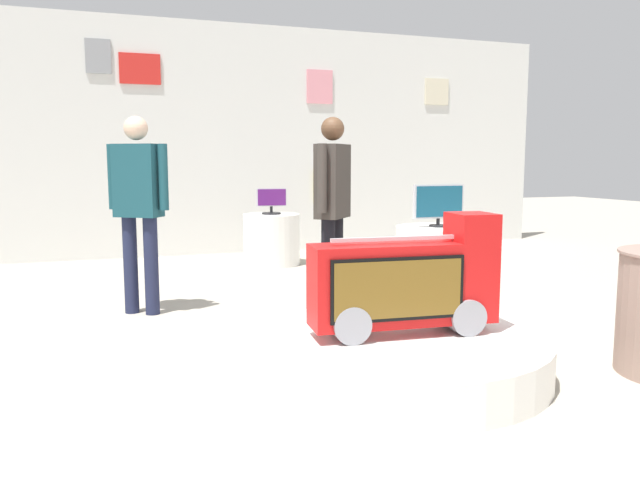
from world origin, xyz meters
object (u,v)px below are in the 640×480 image
(main_display_pedestal, at_px, (402,354))
(display_pedestal_left_rear, at_px, (437,258))
(shopper_browsing_near_truck, at_px, (138,200))
(display_pedestal_center_rear, at_px, (272,239))
(tv_on_center_rear, at_px, (271,201))
(tv_on_left_rear, at_px, (439,203))
(novelty_firetruck_tv, at_px, (407,285))
(shopper_browsing_rear, at_px, (332,199))

(main_display_pedestal, bearing_deg, display_pedestal_left_rear, 55.55)
(main_display_pedestal, bearing_deg, shopper_browsing_near_truck, 123.73)
(main_display_pedestal, xyz_separation_m, display_pedestal_center_rear, (0.30, 4.23, 0.20))
(main_display_pedestal, distance_m, tv_on_center_rear, 4.29)
(tv_on_left_rear, relative_size, tv_on_center_rear, 1.48)
(main_display_pedestal, bearing_deg, tv_on_center_rear, 85.94)
(novelty_firetruck_tv, xyz_separation_m, shopper_browsing_near_truck, (-1.44, 2.14, 0.43))
(main_display_pedestal, xyz_separation_m, tv_on_left_rear, (1.52, 2.21, 0.76))
(display_pedestal_left_rear, xyz_separation_m, display_pedestal_center_rear, (-1.22, 2.02, 0.00))
(tv_on_center_rear, relative_size, shopper_browsing_rear, 0.23)
(novelty_firetruck_tv, height_order, shopper_browsing_rear, shopper_browsing_rear)
(display_pedestal_center_rear, bearing_deg, main_display_pedestal, -94.05)
(main_display_pedestal, xyz_separation_m, novelty_firetruck_tv, (0.02, -0.01, 0.43))
(display_pedestal_left_rear, bearing_deg, tv_on_left_rear, -90.44)
(shopper_browsing_near_truck, bearing_deg, display_pedestal_center_rear, 50.73)
(display_pedestal_left_rear, xyz_separation_m, tv_on_center_rear, (-1.22, 2.02, 0.49))
(display_pedestal_left_rear, distance_m, shopper_browsing_rear, 1.60)
(shopper_browsing_rear, bearing_deg, display_pedestal_left_rear, 21.54)
(novelty_firetruck_tv, distance_m, shopper_browsing_near_truck, 2.61)
(display_pedestal_center_rear, xyz_separation_m, shopper_browsing_rear, (-0.13, -2.55, 0.66))
(display_pedestal_center_rear, relative_size, shopper_browsing_rear, 0.42)
(main_display_pedestal, distance_m, display_pedestal_center_rear, 4.25)
(display_pedestal_left_rear, height_order, display_pedestal_center_rear, same)
(tv_on_left_rear, height_order, tv_on_center_rear, tv_on_left_rear)
(display_pedestal_left_rear, relative_size, shopper_browsing_near_truck, 0.51)
(tv_on_left_rear, height_order, shopper_browsing_rear, shopper_browsing_rear)
(shopper_browsing_near_truck, bearing_deg, tv_on_center_rear, 50.67)
(novelty_firetruck_tv, relative_size, shopper_browsing_rear, 0.70)
(shopper_browsing_rear, bearing_deg, tv_on_center_rear, 86.97)
(display_pedestal_left_rear, height_order, shopper_browsing_near_truck, shopper_browsing_near_truck)
(display_pedestal_center_rear, bearing_deg, tv_on_center_rear, -82.42)
(shopper_browsing_near_truck, bearing_deg, tv_on_left_rear, 1.53)
(novelty_firetruck_tv, distance_m, display_pedestal_left_rear, 2.69)
(tv_on_left_rear, xyz_separation_m, shopper_browsing_rear, (-1.35, -0.53, 0.10))
(tv_on_left_rear, distance_m, tv_on_center_rear, 2.36)
(tv_on_left_rear, distance_m, shopper_browsing_rear, 1.45)
(novelty_firetruck_tv, height_order, display_pedestal_center_rear, novelty_firetruck_tv)
(novelty_firetruck_tv, bearing_deg, display_pedestal_left_rear, 56.03)
(main_display_pedestal, relative_size, shopper_browsing_rear, 1.06)
(display_pedestal_center_rear, bearing_deg, tv_on_left_rear, -59.00)
(display_pedestal_left_rear, distance_m, tv_on_left_rear, 0.56)
(tv_on_center_rear, bearing_deg, display_pedestal_center_rear, 97.58)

